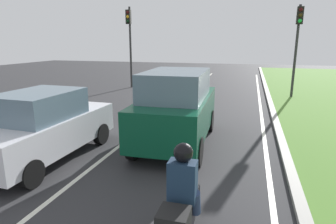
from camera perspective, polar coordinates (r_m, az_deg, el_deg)
name	(u,v)px	position (r m, az deg, el deg)	size (l,w,h in m)	color
ground_plane	(183,108)	(13.80, 2.97, 0.76)	(60.00, 60.00, 0.00)	#2D2D30
lane_line_center	(169,107)	(13.97, 0.17, 0.96)	(0.12, 32.00, 0.01)	silver
lane_line_right_edge	(261,113)	(13.48, 18.04, -0.21)	(0.12, 32.00, 0.01)	silver
curb_right	(273,113)	(13.50, 20.18, -0.11)	(0.24, 48.00, 0.12)	#9E9B93
car_suv_ahead	(177,107)	(8.73, 1.74, 0.96)	(2.10, 4.56, 2.28)	#0C472D
car_sedan_left_lane	(44,126)	(8.33, -23.47, -2.58)	(1.94, 4.35, 1.86)	silver
motorcycle	(182,220)	(4.48, 2.75, -20.63)	(0.40, 1.90, 1.01)	black
rider_person	(183,180)	(4.21, 2.99, -13.28)	(0.50, 0.40, 1.16)	#192D47
traffic_light_near_right	(298,35)	(17.47, 24.40, 13.77)	(0.32, 0.50, 5.04)	#2D2D2D
traffic_light_overhead_left	(129,34)	(20.12, -7.68, 15.17)	(0.32, 0.50, 5.37)	#2D2D2D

